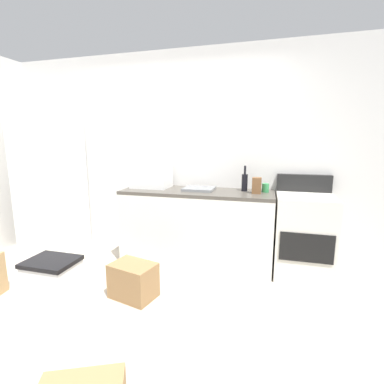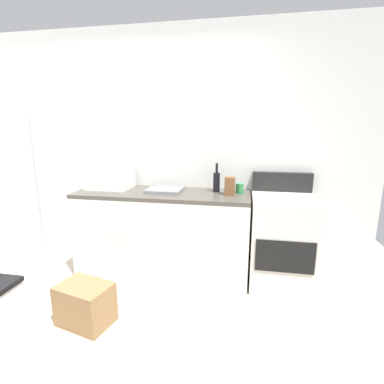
{
  "view_description": "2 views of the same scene",
  "coord_description": "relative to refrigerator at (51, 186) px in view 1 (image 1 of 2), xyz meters",
  "views": [
    {
      "loc": [
        1.1,
        -1.95,
        1.47
      ],
      "look_at": [
        0.29,
        1.01,
        0.91
      ],
      "focal_mm": 25.89,
      "sensor_mm": 36.0,
      "label": 1
    },
    {
      "loc": [
        1.13,
        -1.6,
        1.55
      ],
      "look_at": [
        0.67,
        0.9,
        0.98
      ],
      "focal_mm": 26.82,
      "sensor_mm": 36.0,
      "label": 2
    }
  ],
  "objects": [
    {
      "name": "knife_block",
      "position": [
        2.75,
        0.05,
        0.11
      ],
      "size": [
        0.1,
        0.1,
        0.18
      ],
      "primitive_type": "cube",
      "color": "brown",
      "rests_on": "kitchen_counter"
    },
    {
      "name": "coffee_mug",
      "position": [
        2.84,
        0.15,
        0.07
      ],
      "size": [
        0.08,
        0.08,
        0.1
      ],
      "primitive_type": "cylinder",
      "color": "#338C4C",
      "rests_on": "kitchen_counter"
    },
    {
      "name": "kitchen_counter",
      "position": [
        2.05,
        0.05,
        -0.43
      ],
      "size": [
        1.8,
        0.6,
        0.9
      ],
      "color": "silver",
      "rests_on": "ground_plane"
    },
    {
      "name": "microwave",
      "position": [
        1.43,
        0.13,
        0.15
      ],
      "size": [
        0.46,
        0.34,
        0.27
      ],
      "primitive_type": "cube",
      "color": "white",
      "rests_on": "kitchen_counter"
    },
    {
      "name": "wine_bottle",
      "position": [
        2.6,
        0.16,
        0.13
      ],
      "size": [
        0.07,
        0.07,
        0.3
      ],
      "color": "black",
      "rests_on": "kitchen_counter"
    },
    {
      "name": "cardboard_box_medium",
      "position": [
        1.66,
        -0.89,
        -0.71
      ],
      "size": [
        0.47,
        0.38,
        0.33
      ],
      "primitive_type": "cube",
      "rotation": [
        0.0,
        0.0,
        -0.24
      ],
      "color": "olive",
      "rests_on": "ground_plane"
    },
    {
      "name": "refrigerator",
      "position": [
        0.0,
        0.0,
        0.0
      ],
      "size": [
        0.68,
        0.66,
        1.76
      ],
      "primitive_type": "cube",
      "color": "white",
      "rests_on": "ground_plane"
    },
    {
      "name": "sink_basin",
      "position": [
        2.07,
        0.09,
        0.03
      ],
      "size": [
        0.36,
        0.32,
        0.03
      ],
      "primitive_type": "cube",
      "color": "slate",
      "rests_on": "kitchen_counter"
    },
    {
      "name": "ground_plane",
      "position": [
        1.75,
        -1.15,
        -0.88
      ],
      "size": [
        6.0,
        6.0,
        0.0
      ],
      "primitive_type": "plane",
      "color": "#B2A899"
    },
    {
      "name": "storage_bin",
      "position": [
        0.92,
        -1.09,
        -0.69
      ],
      "size": [
        0.46,
        0.36,
        0.38
      ],
      "color": "silver",
      "rests_on": "ground_plane"
    },
    {
      "name": "wall_back",
      "position": [
        1.75,
        0.4,
        0.42
      ],
      "size": [
        5.0,
        0.1,
        2.6
      ],
      "primitive_type": "cube",
      "color": "silver",
      "rests_on": "ground_plane"
    },
    {
      "name": "stove_oven",
      "position": [
        3.27,
        0.06,
        -0.41
      ],
      "size": [
        0.6,
        0.61,
        1.1
      ],
      "color": "silver",
      "rests_on": "ground_plane"
    }
  ]
}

